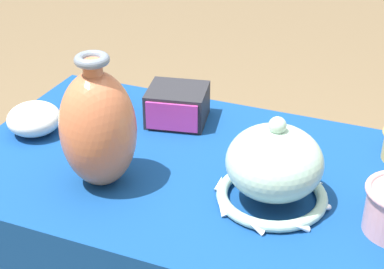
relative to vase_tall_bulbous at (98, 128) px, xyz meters
name	(u,v)px	position (x,y,z in m)	size (l,w,h in m)	color
display_table	(197,210)	(0.16, 0.11, -0.23)	(1.02, 0.62, 0.79)	brown
vase_tall_bulbous	(98,128)	(0.00, 0.00, 0.00)	(0.15, 0.15, 0.28)	#BC6642
vase_dome_bell	(274,168)	(0.34, 0.07, -0.05)	(0.23, 0.23, 0.18)	#A8CCB7
mosaic_tile_box	(177,105)	(0.04, 0.30, -0.08)	(0.16, 0.15, 0.08)	#232328
bowl_shallow_charcoal	(96,98)	(-0.18, 0.28, -0.10)	(0.16, 0.16, 0.05)	#2D2D33
bowl_shallow_ivory	(34,119)	(-0.25, 0.12, -0.09)	(0.12, 0.12, 0.07)	white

